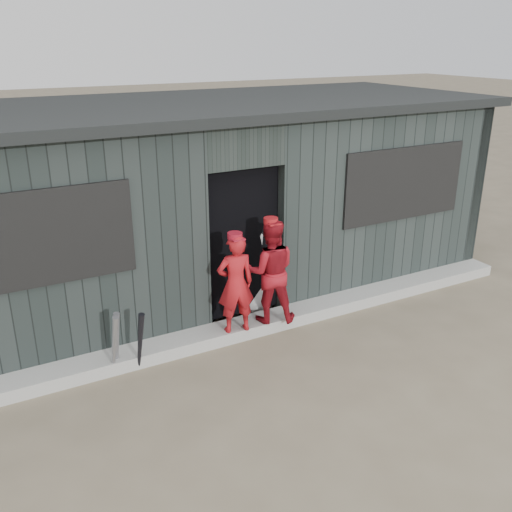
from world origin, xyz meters
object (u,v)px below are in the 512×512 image
player_red_left (236,284)px  player_red_right (270,271)px  bat_right (140,342)px  bat_mid (117,342)px  dugout (198,199)px  bat_left (114,346)px  player_grey_back (255,269)px

player_red_left → player_red_right: (0.49, 0.05, 0.04)m
bat_right → player_red_left: (1.20, 0.09, 0.39)m
bat_right → player_red_right: player_red_right is taller
bat_mid → player_red_right: player_red_right is taller
player_red_left → player_red_right: 0.50m
bat_mid → player_red_left: (1.42, -0.01, 0.38)m
dugout → player_red_left: bearing=-100.2°
bat_left → player_red_right: (1.96, 0.13, 0.41)m
bat_right → player_red_left: size_ratio=0.60×
bat_left → dugout: bearing=46.4°
player_red_left → player_grey_back: player_red_left is taller
bat_left → bat_right: size_ratio=1.06×
player_grey_back → dugout: (-0.26, 1.21, 0.68)m
player_grey_back → dugout: 1.41m
player_red_left → player_red_right: player_red_right is taller
player_red_left → dugout: dugout is taller
dugout → bat_right: bearing=-128.7°
player_grey_back → player_red_left: bearing=37.7°
bat_mid → player_red_right: size_ratio=0.58×
bat_right → player_grey_back: (1.78, 0.69, 0.25)m
bat_left → player_red_left: player_red_left is taller
bat_mid → player_red_right: 1.96m
bat_mid → dugout: bearing=45.8°
player_red_left → player_grey_back: (0.58, 0.60, -0.14)m
dugout → bat_left: bearing=-133.6°
bat_mid → bat_right: (0.22, -0.10, -0.01)m
bat_left → player_red_right: 2.01m
bat_left → bat_right: bat_left is taller
bat_left → bat_mid: size_ratio=1.03×
player_red_left → bat_mid: bearing=8.9°
bat_left → dugout: 2.76m
player_red_right → player_grey_back: size_ratio=1.06×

